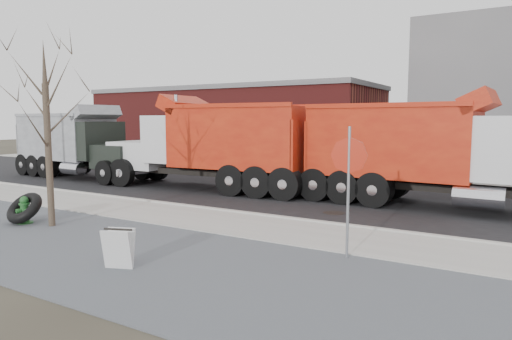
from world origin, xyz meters
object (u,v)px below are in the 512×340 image
Objects in this scene: sandwich_board at (119,248)px; dump_truck_red_b at (214,142)px; fire_hydrant at (24,211)px; stop_sign at (349,170)px; dump_truck_grey at (78,142)px; truck_tire at (24,208)px; dump_truck_red_a at (431,150)px.

dump_truck_red_b is at bearing 94.87° from sandwich_board.
sandwich_board is 0.08× the size of dump_truck_red_b.
fire_hydrant is 5.66m from sandwich_board.
fire_hydrant is at bearing -159.32° from stop_sign.
stop_sign is 5.02m from sandwich_board.
dump_truck_grey reaches higher than sandwich_board.
stop_sign is (9.17, 1.56, 1.48)m from truck_tire.
sandwich_board reaches higher than fire_hydrant.
dump_truck_red_b is at bearing 98.37° from fire_hydrant.
fire_hydrant is 0.08× the size of dump_truck_red_a.
sandwich_board is at bearing -0.51° from fire_hydrant.
dump_truck_red_a reaches higher than fire_hydrant.
dump_truck_grey is at bearing 134.06° from truck_tire.
dump_truck_red_b is at bearing -173.82° from dump_truck_red_a.
stop_sign is 7.12m from dump_truck_red_a.
dump_truck_grey is at bearing 148.57° from fire_hydrant.
fire_hydrant is at bearing 80.10° from dump_truck_red_b.
dump_truck_grey is at bearing -174.62° from dump_truck_red_a.
dump_truck_red_b reaches higher than dump_truck_red_a.
fire_hydrant is 0.74× the size of truck_tire.
fire_hydrant is at bearing -178.50° from truck_tire.
truck_tire is at bearing 16.05° from fire_hydrant.
dump_truck_grey reaches higher than stop_sign.
stop_sign is (9.18, 1.56, 1.58)m from fire_hydrant.
stop_sign is 3.49× the size of sandwich_board.
sandwich_board is at bearing -32.36° from dump_truck_grey.
fire_hydrant is 0.29× the size of stop_sign.
truck_tire is 11.08m from dump_truck_grey.
dump_truck_red_b is 8.52m from dump_truck_grey.
truck_tire is (0.01, 0.00, 0.10)m from fire_hydrant.
fire_hydrant is 1.00× the size of sandwich_board.
stop_sign is at bearing 9.67° from truck_tire.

